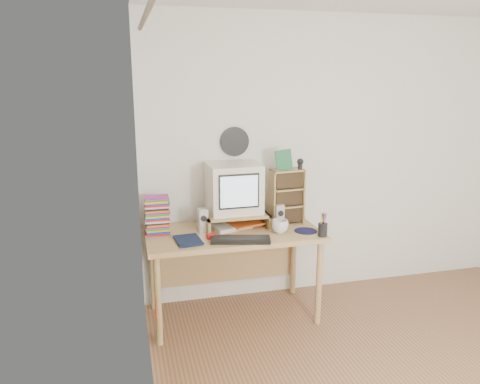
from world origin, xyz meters
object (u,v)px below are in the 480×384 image
desk (231,244)px  mug (280,226)px  cd_rack (286,196)px  diary (176,240)px  dvd_stack (157,218)px  crt_monitor (234,188)px  keyboard (240,240)px

desk → mug: mug is taller
cd_rack → diary: 1.03m
cd_rack → dvd_stack: bearing=175.0°
mug → diary: size_ratio=0.60×
diary → crt_monitor: bearing=25.4°
crt_monitor → diary: 0.68m
mug → desk: bearing=152.2°
desk → dvd_stack: dvd_stack is taller
keyboard → dvd_stack: size_ratio=1.71×
keyboard → diary: size_ratio=1.98×
keyboard → cd_rack: bearing=50.8°
crt_monitor → keyboard: (-0.05, -0.40, -0.31)m
cd_rack → crt_monitor: bearing=169.9°
dvd_stack → cd_rack: bearing=1.6°
keyboard → diary: bearing=-176.3°
dvd_stack → mug: dvd_stack is taller
desk → dvd_stack: bearing=176.5°
desk → mug: size_ratio=10.28×
keyboard → diary: 0.49m
desk → diary: bearing=-154.8°
keyboard → diary: (-0.48, 0.09, 0.01)m
mug → keyboard: bearing=-160.8°
desk → dvd_stack: size_ratio=5.34×
cd_rack → keyboard: bearing=-149.3°
mug → crt_monitor: bearing=138.4°
crt_monitor → mug: (0.31, -0.28, -0.27)m
keyboard → mug: bearing=33.3°
keyboard → cd_rack: 0.65m
crt_monitor → cd_rack: size_ratio=0.91×
dvd_stack → mug: bearing=-12.7°
cd_rack → mug: bearing=-125.2°
crt_monitor → dvd_stack: size_ratio=1.62×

